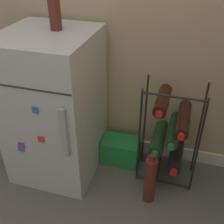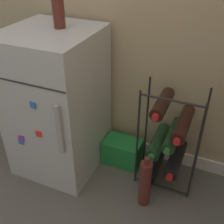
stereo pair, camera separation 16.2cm
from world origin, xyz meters
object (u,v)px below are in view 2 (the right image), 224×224
object	(u,v)px
wine_rack	(168,140)
fridge_top_bottle	(58,9)
mini_fridge	(58,104)
soda_box	(122,151)
loose_bottle_floor	(145,183)

from	to	relation	value
wine_rack	fridge_top_bottle	size ratio (longest dim) A/B	2.83
mini_fridge	fridge_top_bottle	bearing A→B (deg)	58.44
mini_fridge	soda_box	size ratio (longest dim) A/B	3.64
wine_rack	fridge_top_bottle	world-z (taller)	fridge_top_bottle
mini_fridge	loose_bottle_floor	distance (m)	0.70
mini_fridge	wine_rack	bearing A→B (deg)	7.57
fridge_top_bottle	mini_fridge	bearing A→B (deg)	-121.56
mini_fridge	fridge_top_bottle	distance (m)	0.55
soda_box	fridge_top_bottle	bearing A→B (deg)	-166.21
soda_box	loose_bottle_floor	xyz separation A→B (m)	(0.24, -0.27, 0.07)
wine_rack	soda_box	world-z (taller)	wine_rack
fridge_top_bottle	wine_rack	bearing A→B (deg)	2.92
fridge_top_bottle	loose_bottle_floor	bearing A→B (deg)	-18.05
loose_bottle_floor	wine_rack	bearing A→B (deg)	75.43
mini_fridge	fridge_top_bottle	world-z (taller)	fridge_top_bottle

